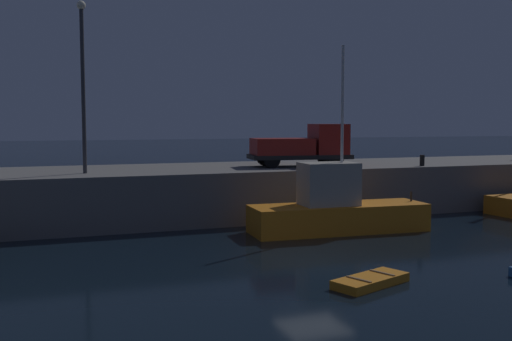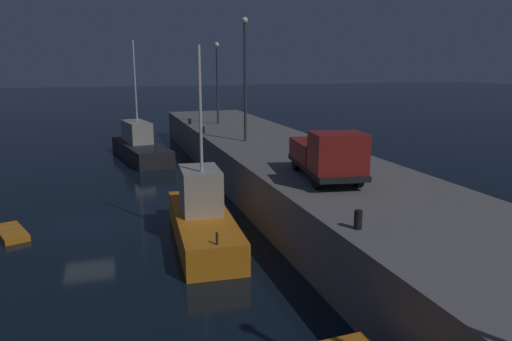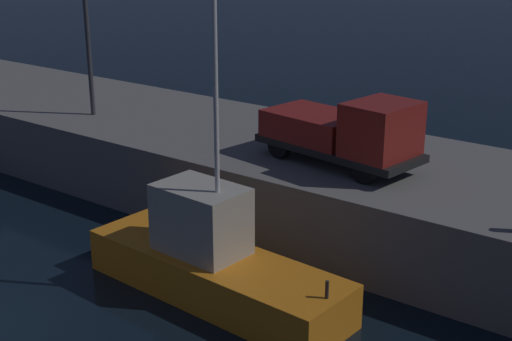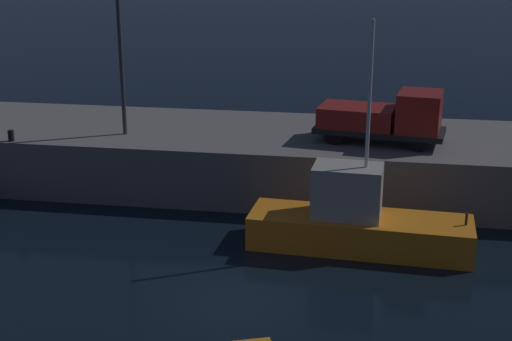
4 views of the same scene
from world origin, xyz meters
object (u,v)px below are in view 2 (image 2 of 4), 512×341
at_px(utility_truck, 327,155).
at_px(bollard_east, 358,220).
at_px(lamp_post_west, 217,76).
at_px(lamp_post_east, 245,71).
at_px(bollard_west, 190,121).
at_px(bollard_central, 203,130).
at_px(fishing_trawler_red, 202,218).
at_px(rowboat_white_mid, 11,233).
at_px(fishing_boat_blue, 140,146).

distance_m(utility_truck, bollard_east, 7.00).
relative_size(lamp_post_west, lamp_post_east, 0.86).
distance_m(bollard_west, bollard_central, 6.10).
xyz_separation_m(fishing_trawler_red, bollard_east, (7.64, 3.78, 1.97)).
bearing_deg(bollard_east, rowboat_white_mid, -131.36).
bearing_deg(fishing_boat_blue, lamp_post_east, 33.83).
relative_size(lamp_post_east, bollard_central, 16.52).
distance_m(rowboat_white_mid, lamp_post_west, 24.28).
distance_m(fishing_trawler_red, fishing_boat_blue, 21.34).
relative_size(lamp_post_east, bollard_west, 16.87).
distance_m(utility_truck, bollard_central, 17.26).
bearing_deg(fishing_boat_blue, rowboat_white_mid, -22.59).
distance_m(fishing_trawler_red, bollard_central, 16.48).
height_order(utility_truck, bollard_west, utility_truck).
bearing_deg(rowboat_white_mid, bollard_central, 136.32).
height_order(bollard_west, bollard_central, bollard_central).
xyz_separation_m(lamp_post_east, bollard_west, (-10.87, -2.11, -4.68)).
height_order(fishing_trawler_red, rowboat_white_mid, fishing_trawler_red).
xyz_separation_m(lamp_post_west, bollard_west, (-0.60, -2.51, -4.04)).
xyz_separation_m(fishing_trawler_red, lamp_post_east, (-11.27, 5.43, 6.57)).
bearing_deg(rowboat_white_mid, lamp_post_east, 119.06).
xyz_separation_m(lamp_post_west, bollard_east, (29.18, -2.06, -3.97)).
relative_size(utility_truck, bollard_west, 12.08).
bearing_deg(utility_truck, rowboat_white_mid, -106.77).
distance_m(fishing_trawler_red, lamp_post_east, 14.13).
distance_m(fishing_trawler_red, utility_truck, 6.59).
xyz_separation_m(rowboat_white_mid, bollard_central, (-12.65, 12.07, 2.86)).
relative_size(rowboat_white_mid, lamp_post_east, 0.35).
xyz_separation_m(fishing_boat_blue, bollard_east, (28.95, 5.07, 1.97)).
relative_size(fishing_boat_blue, lamp_post_east, 1.26).
height_order(lamp_post_east, bollard_west, lamp_post_east).
distance_m(fishing_trawler_red, bollard_west, 22.46).
height_order(utility_truck, bollard_central, utility_truck).
distance_m(fishing_boat_blue, bollard_west, 5.06).
relative_size(lamp_post_west, bollard_central, 14.15).
bearing_deg(utility_truck, lamp_post_west, -179.94).
bearing_deg(lamp_post_west, fishing_trawler_red, -15.18).
distance_m(lamp_post_west, bollard_west, 4.80).
bearing_deg(lamp_post_east, utility_truck, 2.01).
bearing_deg(fishing_boat_blue, bollard_east, 9.94).
bearing_deg(bollard_central, bollard_west, -179.99).
xyz_separation_m(lamp_post_west, utility_truck, (22.55, 0.02, -3.10)).
bearing_deg(lamp_post_east, fishing_trawler_red, -25.75).
distance_m(lamp_post_west, bollard_central, 7.27).
relative_size(lamp_post_west, utility_truck, 1.20).
relative_size(fishing_boat_blue, bollard_central, 20.74).
relative_size(fishing_trawler_red, fishing_boat_blue, 0.84).
height_order(lamp_post_west, utility_truck, lamp_post_west).
bearing_deg(utility_truck, bollard_east, -17.44).
xyz_separation_m(utility_truck, bollard_west, (-23.15, -2.54, -0.94)).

